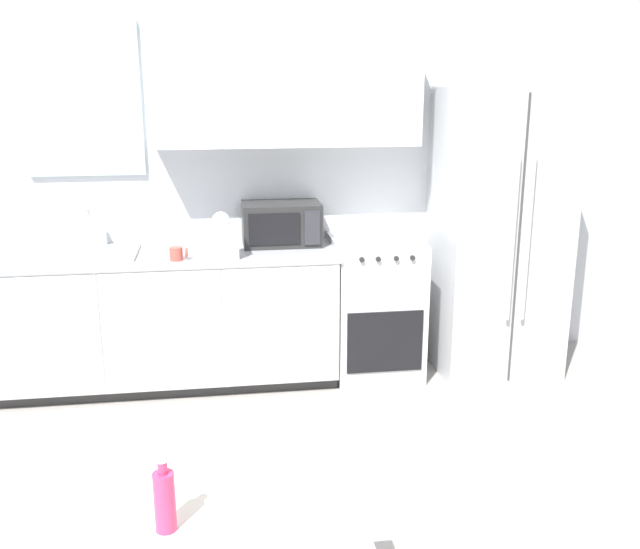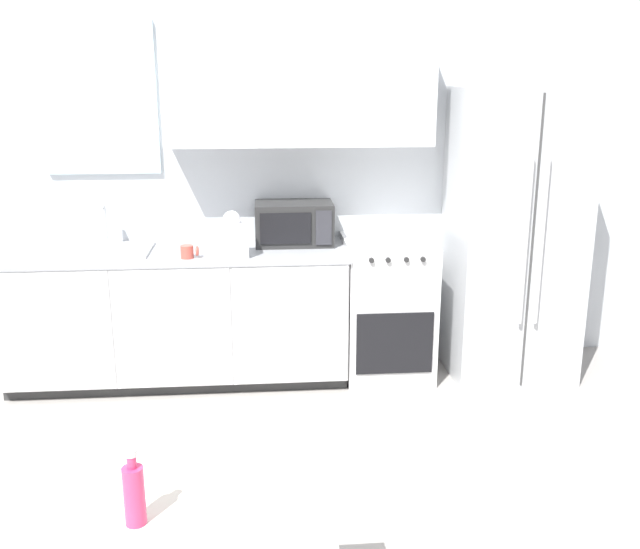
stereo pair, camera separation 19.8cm
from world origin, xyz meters
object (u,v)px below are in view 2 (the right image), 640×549
(refrigerator, at_px, (512,235))
(drink_bottle, at_px, (134,493))
(coffee_mug, at_px, (188,252))
(oven_range, at_px, (386,307))
(microwave, at_px, (294,223))

(refrigerator, height_order, drink_bottle, refrigerator)
(coffee_mug, relative_size, drink_bottle, 0.48)
(refrigerator, relative_size, drink_bottle, 8.23)
(oven_range, xyz_separation_m, microwave, (-0.61, 0.12, 0.56))
(oven_range, bearing_deg, microwave, 168.74)
(coffee_mug, bearing_deg, refrigerator, 4.98)
(coffee_mug, distance_m, drink_bottle, 2.51)
(refrigerator, distance_m, drink_bottle, 3.37)
(oven_range, relative_size, coffee_mug, 8.32)
(oven_range, xyz_separation_m, coffee_mug, (-1.28, -0.21, 0.46))
(oven_range, relative_size, refrigerator, 0.49)
(oven_range, distance_m, refrigerator, 0.96)
(drink_bottle, bearing_deg, oven_range, 66.05)
(oven_range, distance_m, drink_bottle, 2.99)
(oven_range, bearing_deg, drink_bottle, -113.95)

